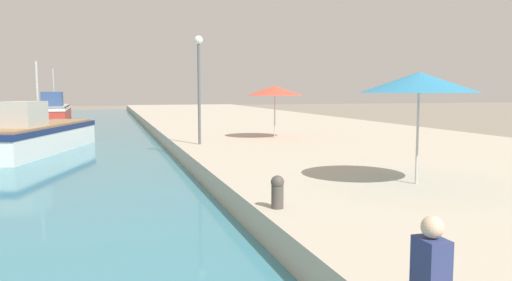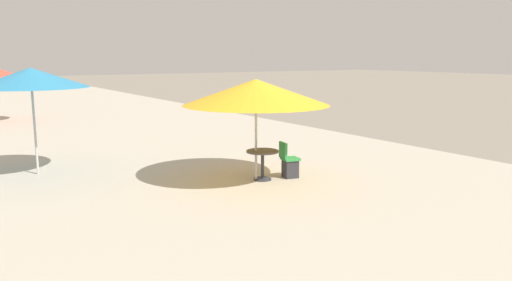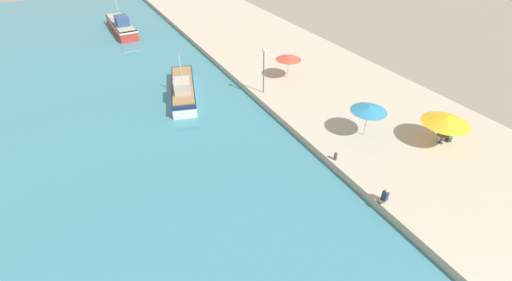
{
  "view_description": "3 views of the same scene",
  "coord_description": "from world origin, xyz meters",
  "px_view_note": "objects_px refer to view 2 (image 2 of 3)",
  "views": [
    {
      "loc": [
        -2.74,
        4.74,
        2.97
      ],
      "look_at": [
        1.5,
        18.97,
        1.45
      ],
      "focal_mm": 35.0,
      "sensor_mm": 36.0,
      "label": 1
    },
    {
      "loc": [
        2.35,
        1.55,
        3.69
      ],
      "look_at": [
        8.9,
        11.57,
        1.65
      ],
      "focal_mm": 35.0,
      "sensor_mm": 36.0,
      "label": 2
    },
    {
      "loc": [
        -14.2,
        -0.78,
        16.56
      ],
      "look_at": [
        -4.0,
        18.0,
        1.25
      ],
      "focal_mm": 24.0,
      "sensor_mm": 36.0,
      "label": 3
    }
  ],
  "objects_px": {
    "cafe_chair_left": "(289,165)",
    "cafe_table": "(263,159)",
    "cafe_umbrella_white": "(31,78)",
    "cafe_umbrella_pink": "(256,92)"
  },
  "relations": [
    {
      "from": "cafe_umbrella_white",
      "to": "cafe_table",
      "type": "distance_m",
      "value": 6.19
    },
    {
      "from": "cafe_chair_left",
      "to": "cafe_table",
      "type": "bearing_deg",
      "value": -90.0
    },
    {
      "from": "cafe_umbrella_white",
      "to": "cafe_chair_left",
      "type": "xyz_separation_m",
      "value": [
        5.25,
        -3.88,
        -2.17
      ]
    },
    {
      "from": "cafe_umbrella_pink",
      "to": "cafe_umbrella_white",
      "type": "bearing_deg",
      "value": 140.04
    },
    {
      "from": "cafe_umbrella_pink",
      "to": "cafe_umbrella_white",
      "type": "relative_size",
      "value": 1.25
    },
    {
      "from": "cafe_umbrella_white",
      "to": "cafe_chair_left",
      "type": "distance_m",
      "value": 6.88
    },
    {
      "from": "cafe_umbrella_pink",
      "to": "cafe_table",
      "type": "bearing_deg",
      "value": -15.02
    },
    {
      "from": "cafe_umbrella_pink",
      "to": "cafe_umbrella_white",
      "type": "distance_m",
      "value": 5.73
    },
    {
      "from": "cafe_umbrella_white",
      "to": "cafe_table",
      "type": "bearing_deg",
      "value": -39.27
    },
    {
      "from": "cafe_umbrella_white",
      "to": "cafe_chair_left",
      "type": "height_order",
      "value": "cafe_umbrella_white"
    }
  ]
}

